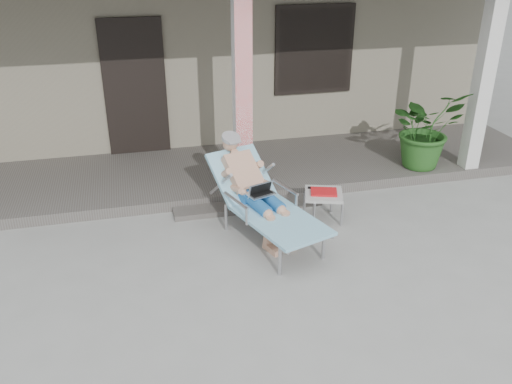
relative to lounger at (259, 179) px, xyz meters
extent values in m
plane|color=#9E9E99|center=(0.02, -1.18, -0.74)|extent=(60.00, 60.00, 0.00)
cube|color=gray|center=(0.02, 5.32, 0.76)|extent=(10.00, 5.00, 3.00)
cube|color=black|center=(-1.28, 2.79, 0.46)|extent=(0.95, 0.06, 2.10)
cube|color=black|center=(1.62, 2.79, 0.91)|extent=(1.20, 0.06, 1.30)
cube|color=black|center=(1.62, 2.78, 0.91)|extent=(1.32, 0.05, 1.42)
cube|color=#605B56|center=(0.02, 1.82, -0.66)|extent=(10.00, 2.00, 0.15)
cube|color=red|center=(0.02, 0.97, 0.72)|extent=(0.22, 0.22, 2.61)
cube|color=silver|center=(3.52, 0.97, 0.72)|extent=(0.22, 0.22, 2.61)
cube|color=#605B56|center=(0.02, 0.67, -0.70)|extent=(2.00, 0.30, 0.07)
cylinder|color=#B7B7BC|center=(0.00, -0.94, -0.56)|extent=(0.04, 0.04, 0.36)
cylinder|color=#B7B7BC|center=(0.57, -0.75, -0.56)|extent=(0.04, 0.04, 0.36)
cylinder|color=#B7B7BC|center=(-0.37, 0.17, -0.56)|extent=(0.04, 0.04, 0.36)
cylinder|color=#B7B7BC|center=(0.19, 0.36, -0.56)|extent=(0.04, 0.04, 0.36)
cube|color=#B7B7BC|center=(0.15, -0.43, -0.37)|extent=(0.94, 1.30, 0.03)
cube|color=#99D5EC|center=(0.15, -0.43, -0.34)|extent=(1.04, 1.37, 0.04)
cube|color=#B7B7BC|center=(-0.13, 0.38, -0.14)|extent=(0.75, 0.72, 0.47)
cube|color=#99D5EC|center=(-0.13, 0.38, -0.11)|extent=(0.86, 0.81, 0.53)
cylinder|color=#98989A|center=(-0.22, 0.64, 0.31)|extent=(0.30, 0.30, 0.12)
cube|color=silver|center=(0.01, -0.04, -0.18)|extent=(0.37, 0.31, 0.22)
cube|color=#B8B8B3|center=(0.88, 0.13, -0.36)|extent=(0.59, 0.59, 0.04)
cylinder|color=#B7B7BC|center=(0.69, -0.06, -0.56)|extent=(0.03, 0.03, 0.35)
cylinder|color=#B7B7BC|center=(1.07, -0.06, -0.56)|extent=(0.03, 0.03, 0.35)
cylinder|color=#B7B7BC|center=(0.69, 0.31, -0.56)|extent=(0.03, 0.03, 0.35)
cylinder|color=#B7B7BC|center=(1.07, 0.31, -0.56)|extent=(0.03, 0.03, 0.35)
cube|color=red|center=(0.88, 0.13, -0.33)|extent=(0.39, 0.33, 0.03)
cube|color=black|center=(0.88, 0.25, -0.34)|extent=(0.32, 0.12, 0.03)
imported|color=#26591E|center=(2.85, 1.18, 0.00)|extent=(1.19, 1.07, 1.18)
camera|label=1|loc=(-1.42, -5.66, 2.60)|focal=38.00mm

